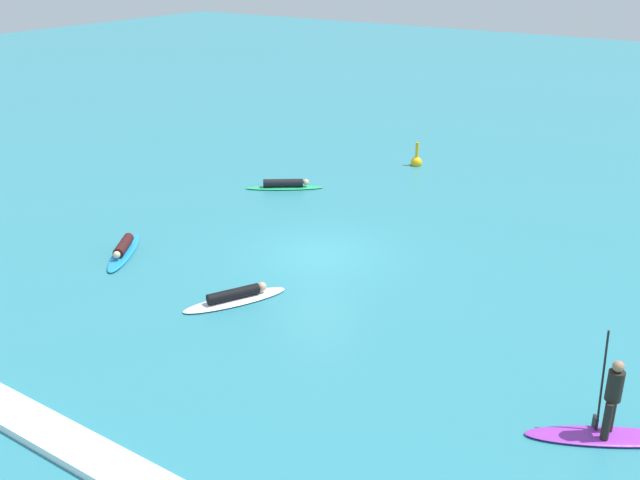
# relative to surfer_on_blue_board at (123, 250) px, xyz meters

# --- Properties ---
(ground_plane) EXTENTS (120.00, 120.00, 0.00)m
(ground_plane) POSITION_rel_surfer_on_blue_board_xyz_m (5.19, 3.44, -0.15)
(ground_plane) COLOR teal
(ground_plane) RESTS_ON ground
(surfer_on_blue_board) EXTENTS (2.17, 2.88, 0.44)m
(surfer_on_blue_board) POSITION_rel_surfer_on_blue_board_xyz_m (0.00, 0.00, 0.00)
(surfer_on_blue_board) COLOR #1E8CD1
(surfer_on_blue_board) RESTS_ON ground_plane
(surfer_on_green_board) EXTENTS (2.86, 2.32, 0.39)m
(surfer_on_green_board) POSITION_rel_surfer_on_blue_board_xyz_m (0.34, 8.11, -0.00)
(surfer_on_green_board) COLOR #23B266
(surfer_on_green_board) RESTS_ON ground_plane
(surfer_on_white_board) EXTENTS (2.02, 3.01, 0.39)m
(surfer_on_white_board) POSITION_rel_surfer_on_blue_board_xyz_m (5.06, -0.51, -0.02)
(surfer_on_white_board) COLOR white
(surfer_on_white_board) RESTS_ON ground_plane
(surfer_on_purple_board) EXTENTS (3.09, 2.20, 2.25)m
(surfer_on_purple_board) POSITION_rel_surfer_on_blue_board_xyz_m (15.04, -0.95, 0.26)
(surfer_on_purple_board) COLOR purple
(surfer_on_purple_board) RESTS_ON ground_plane
(marker_buoy) EXTENTS (0.50, 0.50, 1.16)m
(marker_buoy) POSITION_rel_surfer_on_blue_board_xyz_m (3.24, 13.94, 0.03)
(marker_buoy) COLOR yellow
(marker_buoy) RESTS_ON ground_plane
(wave_crest) EXTENTS (14.12, 0.90, 0.18)m
(wave_crest) POSITION_rel_surfer_on_blue_board_xyz_m (5.19, -7.14, -0.06)
(wave_crest) COLOR white
(wave_crest) RESTS_ON ground_plane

